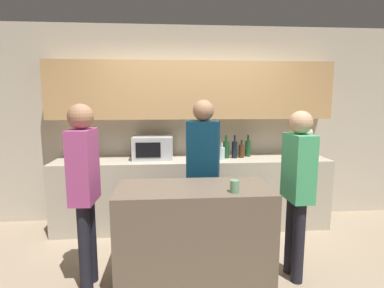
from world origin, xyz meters
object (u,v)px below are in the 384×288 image
(bottle_1, at_px, (226,149))
(bottle_2, at_px, (235,149))
(microwave, at_px, (153,148))
(person_right, at_px, (84,181))
(bottle_3, at_px, (241,151))
(person_center, at_px, (298,182))
(toaster, at_px, (85,153))
(person_left, at_px, (203,164))
(bottle_0, at_px, (222,153))
(potted_plant, at_px, (307,142))
(bottle_4, at_px, (248,148))
(cup_0, at_px, (235,186))

(bottle_1, height_order, bottle_2, bottle_2)
(microwave, relative_size, person_right, 0.31)
(bottle_3, bearing_deg, person_center, -81.01)
(bottle_1, bearing_deg, toaster, 179.10)
(bottle_3, bearing_deg, bottle_2, -166.33)
(person_left, xyz_separation_m, person_center, (0.82, -0.54, -0.07))
(person_center, bearing_deg, bottle_2, 11.42)
(bottle_3, distance_m, person_left, 0.99)
(person_right, bearing_deg, person_center, 92.34)
(microwave, height_order, bottle_0, microwave)
(microwave, relative_size, potted_plant, 1.32)
(bottle_3, relative_size, person_right, 0.14)
(bottle_0, bearing_deg, person_right, -140.04)
(bottle_0, xyz_separation_m, bottle_4, (0.40, 0.18, 0.03))
(bottle_4, bearing_deg, bottle_1, -164.41)
(bottle_0, distance_m, bottle_2, 0.20)
(microwave, distance_m, bottle_1, 0.98)
(toaster, relative_size, bottle_3, 1.08)
(toaster, relative_size, cup_0, 2.45)
(microwave, distance_m, potted_plant, 2.12)
(cup_0, bearing_deg, bottle_3, 74.19)
(potted_plant, height_order, bottle_0, potted_plant)
(bottle_0, xyz_separation_m, cup_0, (-0.15, -1.44, -0.02))
(person_right, bearing_deg, potted_plant, 119.16)
(person_left, bearing_deg, bottle_3, -113.71)
(bottle_4, distance_m, cup_0, 1.71)
(bottle_0, distance_m, cup_0, 1.44)
(bottle_4, bearing_deg, toaster, -178.38)
(person_left, bearing_deg, person_center, 161.20)
(potted_plant, height_order, bottle_4, potted_plant)
(microwave, bearing_deg, bottle_0, -7.32)
(toaster, bearing_deg, bottle_1, -0.90)
(potted_plant, distance_m, bottle_4, 0.83)
(bottle_0, height_order, person_center, person_center)
(bottle_2, bearing_deg, bottle_0, -157.61)
(bottle_4, bearing_deg, bottle_0, -155.68)
(bottle_1, distance_m, person_right, 1.99)
(person_center, relative_size, person_right, 0.96)
(bottle_1, distance_m, cup_0, 1.54)
(cup_0, xyz_separation_m, person_center, (0.64, 0.22, -0.04))
(potted_plant, relative_size, person_right, 0.24)
(potted_plant, xyz_separation_m, person_right, (-2.66, -1.32, -0.12))
(toaster, xyz_separation_m, bottle_1, (1.86, -0.03, 0.03))
(potted_plant, height_order, person_right, person_right)
(bottle_3, relative_size, person_left, 0.14)
(potted_plant, distance_m, cup_0, 2.07)
(microwave, xyz_separation_m, cup_0, (0.76, -1.55, -0.09))
(toaster, height_order, person_center, person_center)
(bottle_3, bearing_deg, bottle_4, 35.43)
(person_left, height_order, person_right, person_left)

